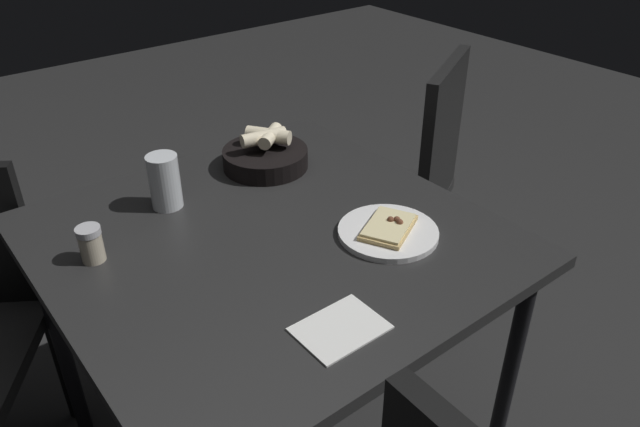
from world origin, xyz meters
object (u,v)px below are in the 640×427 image
dining_table (270,260)px  pepper_shaker (91,246)px  chair_spare (406,177)px  beer_glass (165,184)px  pizza_plate (388,231)px  bread_basket (265,155)px

dining_table → pepper_shaker: bearing=-23.9°
pepper_shaker → chair_spare: bearing=-172.3°
dining_table → chair_spare: 0.84m
beer_glass → pizza_plate: bearing=127.8°
dining_table → pizza_plate: size_ratio=4.21×
pizza_plate → beer_glass: bearing=-52.2°
pizza_plate → bread_basket: 0.45m
pizza_plate → bread_basket: (0.03, -0.45, 0.02)m
bread_basket → beer_glass: size_ratio=1.72×
dining_table → bread_basket: size_ratio=4.16×
bread_basket → chair_spare: chair_spare is taller
pizza_plate → beer_glass: beer_glass is taller
pizza_plate → bread_basket: bearing=-86.6°
beer_glass → bread_basket: bearing=-175.2°
beer_glass → pepper_shaker: (0.23, 0.11, -0.02)m
pizza_plate → dining_table: bearing=-38.1°
bread_basket → dining_table: bearing=57.1°
pizza_plate → chair_spare: (-0.56, -0.47, -0.24)m
pizza_plate → chair_spare: bearing=-139.7°
pizza_plate → pepper_shaker: 0.64m
pepper_shaker → pizza_plate: bearing=150.2°
dining_table → pepper_shaker: 0.39m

